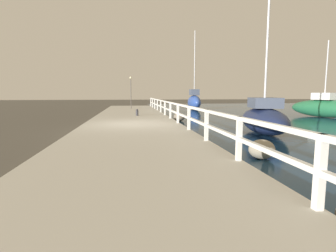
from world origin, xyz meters
TOP-DOWN VIEW (x-y plane):
  - ground_plane at (0.00, 0.00)m, footprint 120.00×120.00m
  - dock_walkway at (0.00, 0.00)m, footprint 4.42×36.00m
  - railing at (2.11, 0.00)m, footprint 0.10×32.50m
  - boulder_downstream at (2.87, 3.68)m, footprint 0.68×0.62m
  - boulder_near_dock at (3.27, -5.74)m, footprint 0.68×0.61m
  - mooring_bollard at (0.34, 4.38)m, footprint 0.16×0.16m
  - dock_lamp at (0.01, 12.28)m, footprint 0.20×0.20m
  - sailboat_blue at (6.57, 14.88)m, footprint 1.23×3.20m
  - sailboat_green at (13.46, 4.77)m, footprint 2.85×5.39m
  - sailboat_navy at (5.48, -1.69)m, footprint 2.49×4.51m

SIDE VIEW (x-z plane):
  - ground_plane at x=0.00m, z-range 0.00..0.00m
  - dock_walkway at x=0.00m, z-range 0.00..0.31m
  - boulder_near_dock at x=3.27m, z-range 0.00..0.51m
  - boulder_downstream at x=2.87m, z-range 0.00..0.51m
  - mooring_bollard at x=0.34m, z-range 0.31..0.73m
  - sailboat_navy at x=5.48m, z-range -3.17..4.44m
  - sailboat_green at x=13.46m, z-range -1.95..3.33m
  - sailboat_blue at x=6.57m, z-range -3.12..4.88m
  - railing at x=2.11m, z-range 0.47..1.38m
  - dock_lamp at x=0.01m, z-range 0.78..3.66m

